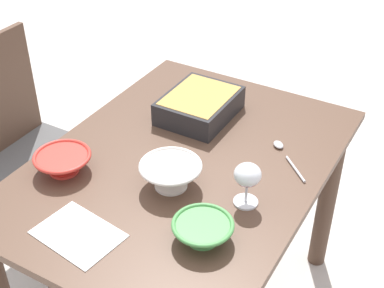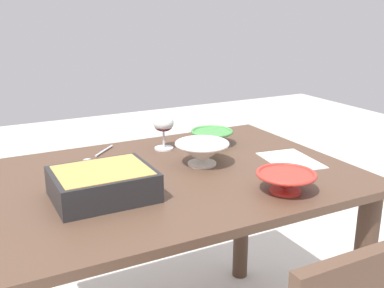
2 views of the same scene
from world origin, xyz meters
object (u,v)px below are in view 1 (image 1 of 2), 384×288
(dining_table, at_px, (183,196))
(small_bowl, at_px, (203,230))
(mixing_bowl, at_px, (63,161))
(serving_spoon, at_px, (284,152))
(casserole_dish, at_px, (199,104))
(chair, at_px, (20,143))
(serving_bowl, at_px, (171,174))
(wine_glass, at_px, (247,177))
(napkin, at_px, (78,234))

(dining_table, relative_size, small_bowl, 7.00)
(mixing_bowl, xyz_separation_m, serving_spoon, (-0.43, 0.56, -0.03))
(casserole_dish, distance_m, small_bowl, 0.62)
(chair, distance_m, serving_bowl, 0.88)
(chair, height_order, serving_bowl, chair)
(casserole_dish, height_order, small_bowl, casserole_dish)
(wine_glass, relative_size, mixing_bowl, 0.76)
(chair, relative_size, casserole_dish, 3.35)
(wine_glass, xyz_separation_m, napkin, (0.34, -0.34, -0.09))
(dining_table, bearing_deg, small_bowl, 39.49)
(wine_glass, bearing_deg, napkin, -44.37)
(serving_spoon, bearing_deg, dining_table, -53.13)
(dining_table, relative_size, casserole_dish, 4.18)
(mixing_bowl, xyz_separation_m, napkin, (0.20, 0.22, -0.03))
(dining_table, relative_size, mixing_bowl, 6.54)
(casserole_dish, xyz_separation_m, serving_bowl, (0.39, 0.12, -0.00))
(chair, height_order, mixing_bowl, chair)
(wine_glass, bearing_deg, chair, -96.01)
(mixing_bowl, relative_size, small_bowl, 1.07)
(casserole_dish, height_order, serving_bowl, casserole_dish)
(napkin, bearing_deg, dining_table, 169.89)
(serving_bowl, height_order, serving_spoon, serving_bowl)
(casserole_dish, xyz_separation_m, small_bowl, (0.54, 0.31, -0.01))
(mixing_bowl, height_order, napkin, mixing_bowl)
(serving_bowl, bearing_deg, serving_spoon, 144.37)
(napkin, bearing_deg, mixing_bowl, -132.14)
(serving_spoon, bearing_deg, mixing_bowl, -52.72)
(wine_glass, bearing_deg, casserole_dish, -134.87)
(dining_table, distance_m, serving_bowl, 0.23)
(small_bowl, bearing_deg, serving_bowl, -127.90)
(chair, distance_m, wine_glass, 1.11)
(casserole_dish, relative_size, napkin, 1.23)
(mixing_bowl, bearing_deg, small_bowl, 84.95)
(dining_table, xyz_separation_m, small_bowl, (0.27, 0.23, 0.18))
(chair, relative_size, mixing_bowl, 5.24)
(small_bowl, relative_size, serving_bowl, 0.89)
(small_bowl, xyz_separation_m, serving_spoon, (-0.47, 0.04, -0.03))
(mixing_bowl, bearing_deg, casserole_dish, 157.13)
(casserole_dish, height_order, napkin, casserole_dish)
(chair, xyz_separation_m, napkin, (0.46, 0.72, 0.23))
(casserole_dish, height_order, mixing_bowl, casserole_dish)
(chair, relative_size, serving_bowl, 4.98)
(serving_bowl, bearing_deg, casserole_dish, -162.84)
(small_bowl, bearing_deg, casserole_dish, -149.94)
(dining_table, xyz_separation_m, chair, (-0.03, -0.79, -0.08))
(chair, height_order, wine_glass, chair)
(mixing_bowl, bearing_deg, dining_table, 127.65)
(serving_spoon, relative_size, napkin, 0.75)
(chair, distance_m, small_bowl, 1.09)
(wine_glass, height_order, serving_spoon, wine_glass)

